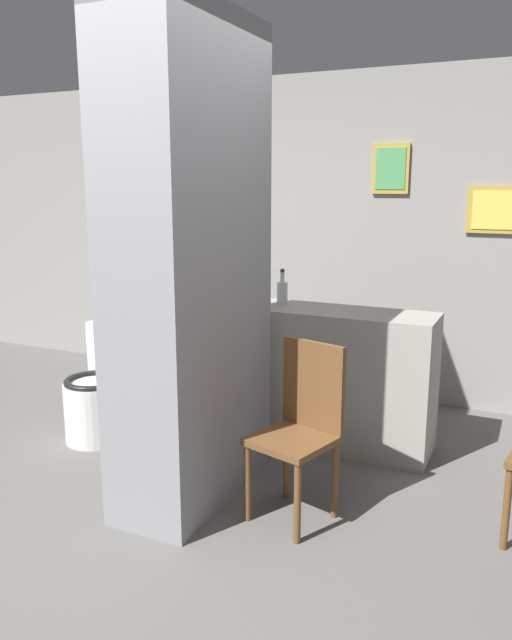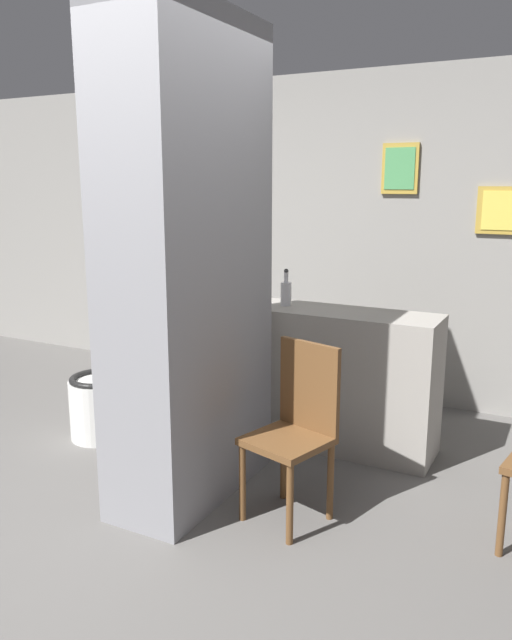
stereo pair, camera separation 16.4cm
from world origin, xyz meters
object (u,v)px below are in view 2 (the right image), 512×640
bicycle (201,378)px  bottle_tall (286,292)px  chair_near_pillar (296,425)px  toilet (106,390)px

bicycle → bottle_tall: bottle_tall is taller
bicycle → bottle_tall: bearing=10.4°
chair_near_pillar → bicycle: 1.43m
toilet → bottle_tall: size_ratio=3.11×
bicycle → bottle_tall: (0.62, 0.11, 0.67)m
toilet → bicycle: size_ratio=0.45×
bicycle → bottle_tall: 0.92m
bottle_tall → bicycle: bearing=-169.6°
bicycle → bottle_tall: size_ratio=6.92×
chair_near_pillar → bottle_tall: bottle_tall is taller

